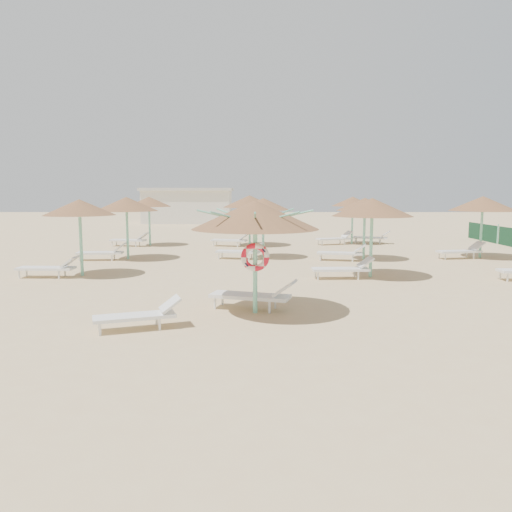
{
  "coord_description": "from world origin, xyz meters",
  "views": [
    {
      "loc": [
        0.43,
        -11.83,
        2.91
      ],
      "look_at": [
        0.42,
        0.65,
        1.3
      ],
      "focal_mm": 35.0,
      "sensor_mm": 36.0,
      "label": 1
    }
  ],
  "objects": [
    {
      "name": "palapa_field",
      "position": [
        2.6,
        9.95,
        2.32
      ],
      "size": [
        19.63,
        13.83,
        2.72
      ],
      "color": "#7CD7B3",
      "rests_on": "ground"
    },
    {
      "name": "service_hut",
      "position": [
        -6.0,
        35.0,
        1.64
      ],
      "size": [
        8.4,
        4.4,
        3.25
      ],
      "color": "silver",
      "rests_on": "ground"
    },
    {
      "name": "lounger_main_a",
      "position": [
        -2.04,
        -1.48,
        0.32
      ],
      "size": [
        1.91,
        1.13,
        0.66
      ],
      "rotation": [
        0.0,
        0.0,
        0.34
      ],
      "color": "white",
      "rests_on": "ground"
    },
    {
      "name": "main_palapa",
      "position": [
        0.4,
        -0.03,
        2.36
      ],
      "size": [
        3.03,
        3.03,
        2.71
      ],
      "color": "#7CD7B3",
      "rests_on": "ground"
    },
    {
      "name": "ground",
      "position": [
        0.0,
        0.0,
        0.0
      ],
      "size": [
        120.0,
        120.0,
        0.0
      ],
      "primitive_type": "plane",
      "color": "tan",
      "rests_on": "ground"
    },
    {
      "name": "lounger_main_b",
      "position": [
        0.41,
        0.3,
        0.37
      ],
      "size": [
        2.23,
        1.23,
        0.78
      ],
      "rotation": [
        0.0,
        0.0,
        -0.3
      ],
      "color": "white",
      "rests_on": "ground"
    }
  ]
}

